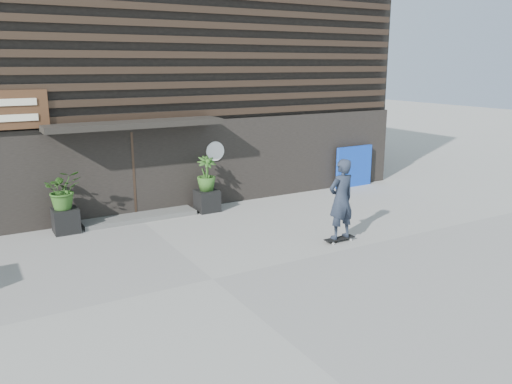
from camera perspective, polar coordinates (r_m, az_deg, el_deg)
ground at (r=10.12m, az=-4.81°, el=-9.56°), size 80.00×80.00×0.00m
entrance_step at (r=14.17m, az=-12.76°, el=-2.68°), size 3.00×0.80×0.12m
planter_pot_left at (r=13.51m, az=-20.27°, el=-2.97°), size 0.60×0.60×0.60m
bamboo_left at (r=13.32m, az=-20.55°, el=0.25°), size 0.86×0.75×0.96m
planter_pot_right at (r=14.56m, az=-5.43°, el=-0.96°), size 0.60×0.60×0.60m
bamboo_right at (r=14.38m, az=-5.51°, el=2.05°), size 0.54×0.54×0.96m
blue_tarp at (r=17.68m, az=10.76°, el=2.78°), size 1.46×0.17×1.37m
building at (r=18.80m, az=-18.45°, el=13.13°), size 18.00×11.00×8.00m
skateboarder at (r=11.96m, az=9.38°, el=-0.80°), size 0.78×0.48×1.97m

